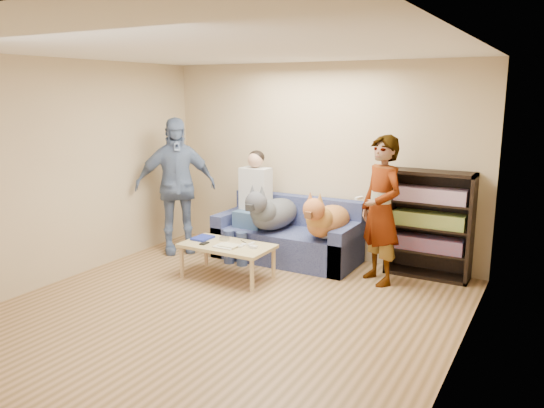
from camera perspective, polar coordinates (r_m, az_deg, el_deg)
The scene contains 26 objects.
ground at distance 5.43m, azimuth -6.33°, elevation -12.19°, with size 5.00×5.00×0.00m, color brown.
ceiling at distance 4.97m, azimuth -7.05°, elevation 16.29°, with size 5.00×5.00×0.00m, color white.
wall_back at distance 7.19m, azimuth 5.08°, elevation 4.62°, with size 4.50×4.50×0.00m, color tan.
wall_left at distance 6.60m, azimuth -22.74°, elevation 3.06°, with size 5.00×5.00×0.00m, color tan.
wall_right at distance 4.17m, azimuth 19.31°, elevation -1.46°, with size 5.00×5.00×0.00m, color tan.
blanket at distance 6.64m, azimuth 6.13°, elevation -3.10°, with size 0.40×0.34×0.14m, color #BABABF.
person_standing_right at distance 6.27m, azimuth 11.65°, elevation -0.68°, with size 0.64×0.42×1.74m, color gray.
person_standing_left at distance 7.45m, azimuth -10.32°, elevation 1.94°, with size 1.10×0.46×1.88m, color #6A83A9.
held_controller at distance 6.11m, azimuth 9.35°, elevation 0.64°, with size 0.04×0.12×0.03m, color white.
notebook_blue at distance 6.67m, azimuth -7.47°, elevation -3.64°, with size 0.20×0.26×0.03m, color #1B2998.
papers at distance 6.30m, azimuth -4.98°, elevation -4.57°, with size 0.26×0.20×0.01m, color silver.
magazine at distance 6.30m, azimuth -4.66°, elevation -4.44°, with size 0.22×0.17×0.01m, color beige.
camera_silver at distance 6.56m, azimuth -5.14°, elevation -3.73°, with size 0.11×0.06×0.05m, color #B9BABE.
controller_a at distance 6.34m, azimuth -2.24°, elevation -4.35°, with size 0.04×0.13×0.03m, color silver.
controller_b at distance 6.24m, azimuth -2.00°, elevation -4.64°, with size 0.09×0.06×0.03m, color silver.
headphone_cup_a at distance 6.29m, azimuth -3.44°, elevation -4.56°, with size 0.07×0.07×0.02m, color silver.
headphone_cup_b at distance 6.35m, azimuth -3.05°, elevation -4.38°, with size 0.07×0.07×0.02m, color white.
pen_orange at distance 6.29m, azimuth -5.82°, elevation -4.64°, with size 0.01×0.01×0.14m, color #DE571F.
pen_black at distance 6.49m, azimuth -3.08°, elevation -4.07°, with size 0.01×0.01×0.14m, color black.
wallet at distance 6.45m, azimuth -7.30°, elevation -4.22°, with size 0.07×0.12×0.01m, color black.
sofa at distance 7.15m, azimuth 1.76°, elevation -3.73°, with size 1.90×0.85×0.82m.
person_seated at distance 7.16m, azimuth -2.18°, elevation 0.34°, with size 0.40×0.73×1.47m.
dog_gray at distance 6.97m, azimuth -0.04°, elevation -0.90°, with size 0.46×1.27×0.66m.
dog_tan at distance 6.66m, azimuth 5.82°, elevation -1.67°, with size 0.44×1.18×0.64m.
coffee_table at distance 6.42m, azimuth -4.84°, elevation -4.74°, with size 1.10×0.60×0.42m.
bookshelf at distance 6.67m, azimuth 16.60°, elevation -1.86°, with size 1.00×0.34×1.30m.
Camera 1 is at (2.91, -4.01, 2.23)m, focal length 35.00 mm.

